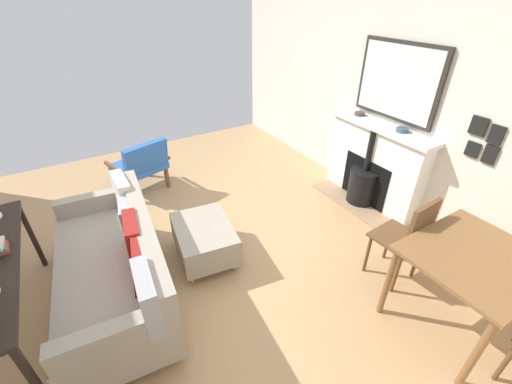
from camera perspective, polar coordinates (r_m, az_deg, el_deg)
name	(u,v)px	position (r m, az deg, el deg)	size (l,w,h in m)	color
ground_plane	(196,246)	(3.71, -10.51, -9.21)	(5.01, 5.86, 0.01)	tan
wall_left	(378,91)	(4.41, 20.52, 16.24)	(0.12, 5.86, 2.69)	silver
fireplace	(372,169)	(4.38, 19.56, 3.84)	(0.54, 1.41, 1.05)	#9E7A5B
mirror_over_mantel	(398,82)	(4.11, 23.52, 17.28)	(0.04, 1.04, 0.84)	#2D2823
mantel_bowl_near	(360,113)	(4.39, 17.66, 12.96)	(0.13, 0.13, 0.04)	#47382D
mantel_bowl_far	(402,130)	(4.02, 24.22, 9.92)	(0.13, 0.13, 0.04)	#334C56
sofa	(117,265)	(3.14, -23.07, -11.74)	(0.98, 1.88, 0.84)	#B2B2B7
ottoman	(204,238)	(3.41, -9.03, -8.00)	(0.65, 0.81, 0.39)	#B2B2B7
armchair_accent	(141,163)	(4.61, -19.40, 4.74)	(0.81, 0.74, 0.76)	brown
dining_table	(473,266)	(2.99, 33.70, -10.68)	(0.94, 0.82, 0.75)	brown
dining_chair_near_fireplace	(408,236)	(3.22, 25.07, -6.93)	(0.43, 0.43, 0.93)	brown
photo_gallery_row	(484,140)	(3.71, 35.05, 7.44)	(0.02, 0.31, 0.39)	black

